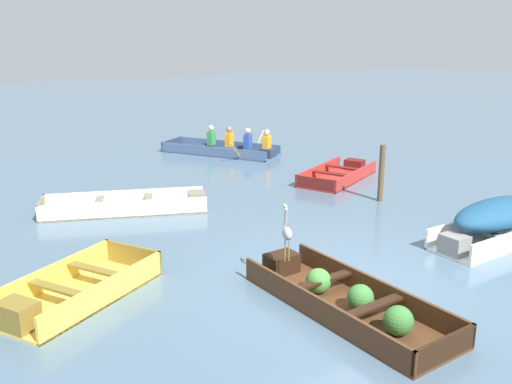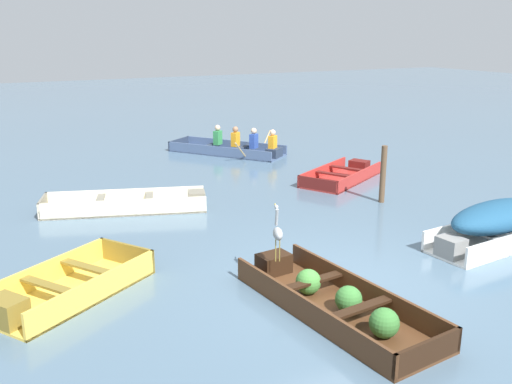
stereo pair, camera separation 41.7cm
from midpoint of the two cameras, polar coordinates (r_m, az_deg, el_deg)
name	(u,v)px [view 2 (the right image)]	position (r m, az deg, el deg)	size (l,w,h in m)	color
ground_plane	(342,285)	(9.03, 9.97, -9.13)	(80.00, 80.00, 0.00)	slate
dinghy_dark_varnish_foreground	(333,300)	(8.19, 9.22, -10.62)	(1.47, 3.43, 0.43)	#4C2D19
skiff_red_near_moored	(343,175)	(15.18, 9.49, 1.67)	(2.83, 2.23, 0.32)	#AD2D28
skiff_white_mid_moored	(498,221)	(11.27, 23.99, -2.66)	(2.92, 1.19, 0.82)	white
skiff_cream_far_moored	(132,205)	(12.65, -11.39, -1.25)	(3.58, 1.95, 0.36)	beige
skiff_yellow_outer_moored	(63,289)	(8.81, -17.46, -9.29)	(2.71, 2.31, 0.40)	#E5BC47
rowboat_slate_blue_with_crew	(234,148)	(18.06, -1.55, 4.44)	(3.12, 3.66, 0.89)	#475B7F
heron_on_dinghy	(278,232)	(8.51, 3.59, -4.00)	(0.24, 0.45, 0.84)	olive
mooring_post	(383,174)	(13.20, 13.47, 1.73)	(0.13, 0.13, 1.31)	brown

